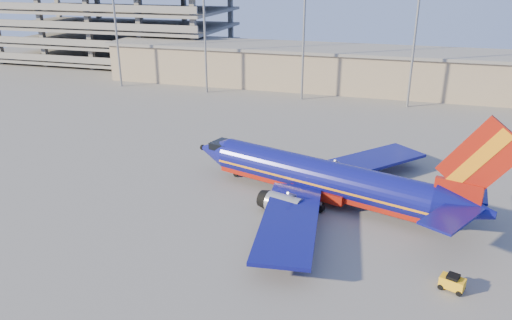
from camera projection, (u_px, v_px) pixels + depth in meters
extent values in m
plane|color=slate|center=(262.00, 200.00, 55.72)|extent=(220.00, 220.00, 0.00)
cube|color=gray|center=(385.00, 72.00, 103.39)|extent=(120.00, 15.00, 8.00)
cube|color=slate|center=(387.00, 51.00, 101.86)|extent=(122.00, 16.00, 0.60)
cube|color=slate|center=(120.00, 57.00, 137.94)|extent=(60.00, 30.00, 0.70)
cube|color=slate|center=(119.00, 41.00, 136.42)|extent=(60.00, 30.00, 0.70)
cube|color=slate|center=(117.00, 26.00, 134.89)|extent=(60.00, 30.00, 0.70)
cube|color=slate|center=(116.00, 9.00, 133.37)|extent=(60.00, 30.00, 0.70)
cube|color=slate|center=(140.00, 17.00, 146.10)|extent=(1.20, 1.20, 21.00)
cylinder|color=gray|center=(115.00, 20.00, 103.69)|extent=(0.44, 0.44, 28.00)
cylinder|color=gray|center=(204.00, 23.00, 98.36)|extent=(0.44, 0.44, 28.00)
cylinder|color=gray|center=(304.00, 26.00, 93.04)|extent=(0.44, 0.44, 28.00)
cylinder|color=gray|center=(416.00, 30.00, 87.71)|extent=(0.44, 0.44, 28.00)
cylinder|color=navy|center=(320.00, 176.00, 54.95)|extent=(25.09, 11.18, 3.87)
cube|color=#A11A0D|center=(319.00, 184.00, 55.31)|extent=(24.88, 10.49, 1.36)
cube|color=orange|center=(320.00, 178.00, 55.05)|extent=(25.11, 11.22, 0.23)
cone|color=navy|center=(215.00, 150.00, 62.63)|extent=(5.34, 5.00, 3.87)
cube|color=black|center=(223.00, 145.00, 61.56)|extent=(3.21, 3.34, 0.84)
cone|color=navy|center=(465.00, 208.00, 46.87)|extent=(6.34, 5.31, 3.87)
cube|color=#A11A0D|center=(458.00, 193.00, 46.80)|extent=(4.36, 1.86, 2.30)
cube|color=#A11A0D|center=(481.00, 159.00, 44.71)|extent=(7.42, 2.61, 8.34)
cube|color=orange|center=(479.00, 159.00, 44.81)|extent=(5.00, 1.94, 6.54)
cube|color=navy|center=(470.00, 189.00, 49.63)|extent=(3.75, 6.95, 0.23)
cube|color=navy|center=(452.00, 216.00, 44.14)|extent=(6.01, 7.37, 0.23)
cube|color=navy|center=(365.00, 162.00, 61.58)|extent=(14.63, 15.61, 0.37)
cube|color=navy|center=(290.00, 220.00, 47.37)|extent=(7.06, 16.69, 0.37)
cube|color=#A11A0D|center=(323.00, 189.00, 55.19)|extent=(7.20, 5.76, 1.05)
cylinder|color=gray|center=(331.00, 172.00, 60.39)|extent=(4.25, 3.22, 2.19)
cylinder|color=gray|center=(284.00, 205.00, 52.00)|extent=(4.25, 3.22, 2.19)
cylinder|color=gray|center=(236.00, 172.00, 61.76)|extent=(0.31, 0.31, 1.15)
cylinder|color=black|center=(236.00, 174.00, 61.85)|extent=(0.72, 0.45, 0.67)
cylinder|color=black|center=(342.00, 191.00, 57.10)|extent=(1.01, 0.81, 0.88)
cylinder|color=black|center=(320.00, 208.00, 52.90)|extent=(1.01, 0.81, 0.88)
cube|color=yellow|center=(452.00, 283.00, 40.10)|extent=(2.16, 1.67, 0.90)
cube|color=black|center=(453.00, 277.00, 39.90)|extent=(1.19, 1.24, 0.32)
cylinder|color=black|center=(444.00, 281.00, 41.03)|extent=(0.50, 0.31, 0.47)
cylinder|color=black|center=(440.00, 287.00, 40.29)|extent=(0.50, 0.31, 0.47)
cylinder|color=black|center=(462.00, 288.00, 40.22)|extent=(0.50, 0.31, 0.47)
cylinder|color=black|center=(459.00, 294.00, 39.48)|extent=(0.50, 0.31, 0.47)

